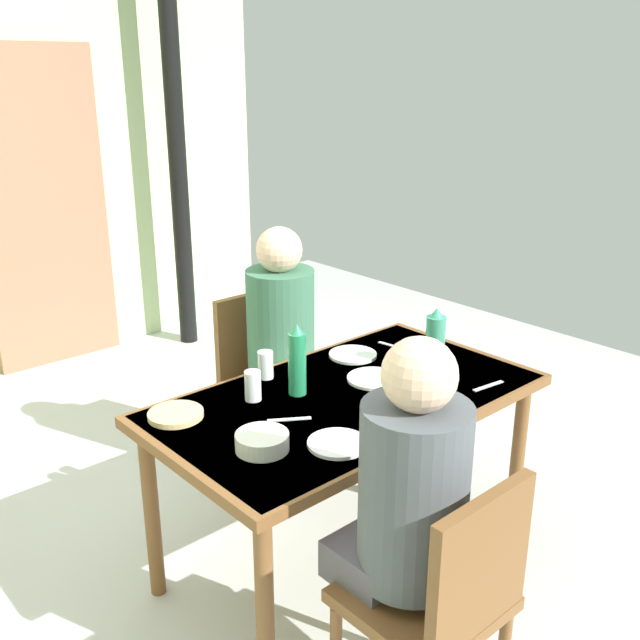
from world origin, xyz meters
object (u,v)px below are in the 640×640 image
object	(u,v)px
water_bottle_green_far	(435,342)
person_near_diner	(410,487)
water_bottle_green_near	(297,362)
dining_table	(347,413)
person_far_diner	(283,325)
chair_far_diner	(265,375)
serving_bowl_center	(262,442)
chair_near_diner	(443,599)

from	to	relation	value
water_bottle_green_far	person_near_diner	bearing A→B (deg)	-144.27
water_bottle_green_near	dining_table	bearing A→B (deg)	-44.81
person_far_diner	water_bottle_green_near	xyz separation A→B (m)	(-0.33, -0.49, 0.07)
chair_far_diner	person_near_diner	bearing A→B (deg)	67.91
serving_bowl_center	chair_far_diner	bearing A→B (deg)	52.16
person_near_diner	water_bottle_green_far	bearing A→B (deg)	35.73
chair_near_diner	person_near_diner	world-z (taller)	person_near_diner
chair_far_diner	water_bottle_green_far	xyz separation A→B (m)	(0.21, -0.82, 0.35)
chair_near_diner	person_near_diner	distance (m)	0.31
dining_table	person_near_diner	bearing A→B (deg)	-120.20
person_near_diner	chair_far_diner	bearing A→B (deg)	67.91
chair_near_diner	chair_far_diner	xyz separation A→B (m)	(0.56, 1.51, 0.00)
chair_far_diner	person_far_diner	bearing A→B (deg)	90.00
chair_near_diner	water_bottle_green_near	bearing A→B (deg)	75.37
dining_table	water_bottle_green_far	xyz separation A→B (m)	(0.41, -0.07, 0.19)
water_bottle_green_near	serving_bowl_center	bearing A→B (deg)	-145.34
chair_far_diner	water_bottle_green_near	bearing A→B (deg)	62.44
dining_table	water_bottle_green_far	size ratio (longest dim) A/B	5.57
water_bottle_green_near	water_bottle_green_far	world-z (taller)	water_bottle_green_near
dining_table	water_bottle_green_near	world-z (taller)	water_bottle_green_near
water_bottle_green_near	chair_far_diner	bearing A→B (deg)	62.44
dining_table	person_near_diner	distance (m)	0.73
person_far_diner	water_bottle_green_far	bearing A→B (deg)	107.24
chair_far_diner	water_bottle_green_far	bearing A→B (deg)	104.50
water_bottle_green_near	water_bottle_green_far	distance (m)	0.57
dining_table	water_bottle_green_far	bearing A→B (deg)	-9.03
person_near_diner	serving_bowl_center	distance (m)	0.52
person_near_diner	water_bottle_green_near	size ratio (longest dim) A/B	2.86
water_bottle_green_near	water_bottle_green_far	size ratio (longest dim) A/B	1.05
chair_far_diner	water_bottle_green_far	size ratio (longest dim) A/B	3.37
chair_far_diner	water_bottle_green_far	distance (m)	0.92
water_bottle_green_near	serving_bowl_center	size ratio (longest dim) A/B	1.59
person_far_diner	water_bottle_green_near	distance (m)	0.59
chair_near_diner	person_near_diner	xyz separation A→B (m)	(-0.00, 0.14, 0.28)
chair_far_diner	water_bottle_green_near	world-z (taller)	water_bottle_green_near
person_near_diner	serving_bowl_center	world-z (taller)	person_near_diner
water_bottle_green_near	serving_bowl_center	xyz separation A→B (m)	(-0.35, -0.24, -0.10)
chair_near_diner	water_bottle_green_far	distance (m)	1.09
water_bottle_green_far	chair_near_diner	bearing A→B (deg)	-138.12
chair_far_diner	serving_bowl_center	distance (m)	1.13
dining_table	chair_far_diner	size ratio (longest dim) A/B	1.65
chair_near_diner	chair_far_diner	bearing A→B (deg)	69.74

